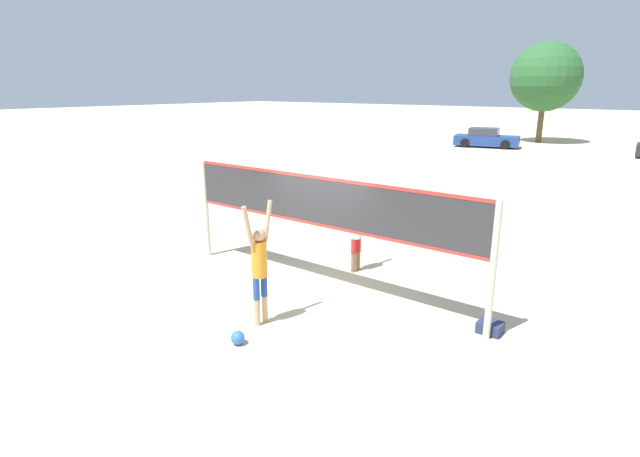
{
  "coord_description": "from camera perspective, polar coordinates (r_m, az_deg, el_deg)",
  "views": [
    {
      "loc": [
        6.15,
        -7.94,
        4.22
      ],
      "look_at": [
        0.0,
        0.0,
        1.35
      ],
      "focal_mm": 28.0,
      "sensor_mm": 36.0,
      "label": 1
    }
  ],
  "objects": [
    {
      "name": "ground_plane",
      "position": [
        10.89,
        0.0,
        -6.84
      ],
      "size": [
        200.0,
        200.0,
        0.0
      ],
      "primitive_type": "plane",
      "color": "beige"
    },
    {
      "name": "volleyball",
      "position": [
        8.75,
        -9.38,
        -12.22
      ],
      "size": [
        0.24,
        0.24,
        0.24
      ],
      "color": "blue",
      "rests_on": "ground_plane"
    },
    {
      "name": "parked_car_far",
      "position": [
        38.22,
        18.44,
        9.73
      ],
      "size": [
        4.69,
        2.78,
        1.35
      ],
      "rotation": [
        0.0,
        0.0,
        0.23
      ],
      "color": "navy",
      "rests_on": "ground_plane"
    },
    {
      "name": "volleyball_net",
      "position": [
        10.35,
        0.0,
        2.0
      ],
      "size": [
        7.43,
        0.12,
        2.45
      ],
      "color": "beige",
      "rests_on": "ground_plane"
    },
    {
      "name": "gear_bag",
      "position": [
        9.51,
        18.87,
        -10.64
      ],
      "size": [
        0.41,
        0.35,
        0.2
      ],
      "color": "navy",
      "rests_on": "ground_plane"
    },
    {
      "name": "player_blocker",
      "position": [
        11.59,
        4.18,
        0.03
      ],
      "size": [
        0.28,
        0.69,
        2.01
      ],
      "rotation": [
        0.0,
        0.0,
        -1.57
      ],
      "color": "#8C664C",
      "rests_on": "ground_plane"
    },
    {
      "name": "player_spiker",
      "position": [
        8.98,
        -6.95,
        -3.75
      ],
      "size": [
        0.28,
        0.72,
        2.28
      ],
      "rotation": [
        0.0,
        0.0,
        1.57
      ],
      "color": "tan",
      "rests_on": "ground_plane"
    },
    {
      "name": "tree_left_cluster",
      "position": [
        42.79,
        24.4,
        15.5
      ],
      "size": [
        5.15,
        5.15,
        7.49
      ],
      "color": "brown",
      "rests_on": "ground_plane"
    }
  ]
}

